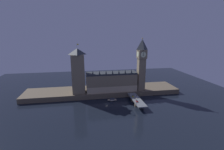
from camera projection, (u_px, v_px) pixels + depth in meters
name	position (u px, v px, depth m)	size (l,w,h in m)	color
ground_plane	(107.00, 104.00, 202.47)	(400.00, 400.00, 0.00)	black
embankment	(103.00, 91.00, 238.95)	(220.00, 42.00, 6.87)	brown
parliament_hall	(111.00, 81.00, 228.94)	(70.14, 20.78, 31.72)	#7F7056
clock_tower	(141.00, 63.00, 225.71)	(12.14, 12.25, 73.50)	#7F7056
victoria_tower	(78.00, 71.00, 216.52)	(17.15, 17.15, 66.32)	#7F7056
bridge	(137.00, 100.00, 202.85)	(10.92, 46.00, 6.01)	slate
car_northbound_lead	(133.00, 96.00, 210.10)	(1.87, 4.04, 1.46)	yellow
car_northbound_trail	(137.00, 101.00, 194.18)	(2.02, 4.03, 1.52)	red
car_southbound_trail	(137.00, 96.00, 210.07)	(2.02, 4.32, 1.37)	white
pedestrian_near_rail	(136.00, 103.00, 189.41)	(0.38, 0.38, 1.61)	black
pedestrian_mid_walk	(142.00, 100.00, 198.72)	(0.38, 0.38, 1.78)	black
street_lamp_near	(137.00, 101.00, 186.44)	(1.34, 0.60, 7.29)	#2D3333
street_lamp_mid	(141.00, 96.00, 202.32)	(1.34, 0.60, 6.91)	#2D3333
street_lamp_far	(129.00, 92.00, 214.72)	(1.34, 0.60, 6.50)	#2D3333
boat_upstream	(112.00, 100.00, 212.12)	(12.43, 5.30, 3.80)	#B2A893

